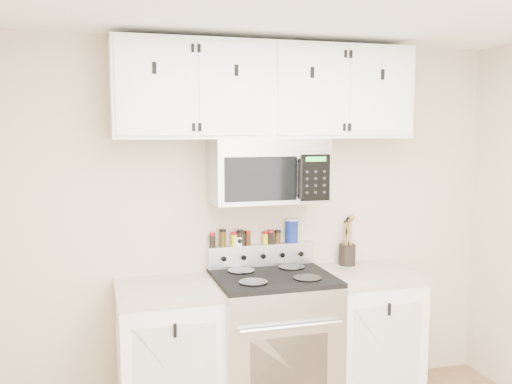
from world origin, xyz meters
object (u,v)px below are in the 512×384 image
range (273,343)px  microwave (268,170)px  salt_canister (292,231)px  utensil_crock (347,253)px

range → microwave: size_ratio=1.45×
microwave → salt_canister: (0.23, 0.16, -0.44)m
range → salt_canister: 0.79m
range → microwave: bearing=89.8°
salt_canister → microwave: bearing=-145.5°
range → utensil_crock: 0.86m
microwave → salt_canister: size_ratio=4.48×
range → salt_canister: salt_canister is taller
microwave → utensil_crock: 0.90m
microwave → range: bearing=-90.2°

